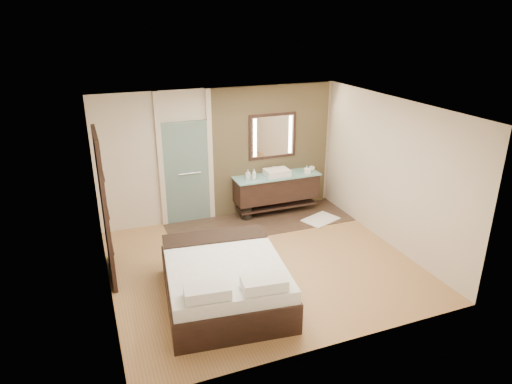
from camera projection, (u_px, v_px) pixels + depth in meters
name	position (u px, v px, depth m)	size (l,w,h in m)	color
floor	(262.00, 264.00, 7.87)	(5.00, 5.00, 0.00)	#9F7943
tile_strip	(260.00, 222.00, 9.46)	(3.80, 1.30, 0.01)	#34231C
stone_wall	(271.00, 149.00, 9.67)	(2.60, 0.08, 2.70)	tan
vanity	(276.00, 188.00, 9.69)	(1.85, 0.55, 0.88)	black
mirror_unit	(273.00, 136.00, 9.51)	(1.06, 0.04, 0.96)	black
frosted_door	(186.00, 169.00, 9.11)	(1.10, 0.12, 2.70)	#9DC6BD
shoji_partition	(104.00, 207.00, 7.13)	(0.06, 1.20, 2.40)	black
bed	(225.00, 280.00, 6.76)	(1.95, 2.32, 0.82)	black
bath_mat	(321.00, 219.00, 9.53)	(0.72, 0.50, 0.02)	white
waste_bin	(246.00, 213.00, 9.55)	(0.22, 0.22, 0.28)	black
tissue_box	(307.00, 171.00, 9.68)	(0.12, 0.12, 0.10)	white
soap_bottle_a	(254.00, 174.00, 9.32)	(0.08, 0.08, 0.21)	white
soap_bottle_b	(248.00, 174.00, 9.35)	(0.09, 0.09, 0.19)	#B2B2B2
soap_bottle_c	(307.00, 169.00, 9.76)	(0.11, 0.11, 0.14)	#ABD7CE
cup	(312.00, 169.00, 9.83)	(0.12, 0.12, 0.10)	white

